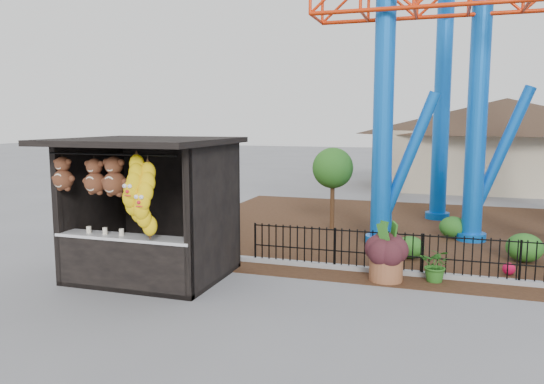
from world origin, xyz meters
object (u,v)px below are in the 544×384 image
(roller_coaster, at_px, (522,18))
(potted_plant, at_px, (437,265))
(terracotta_planter, at_px, (386,268))
(prize_booth, at_px, (145,211))

(roller_coaster, xyz_separation_m, potted_plant, (-2.01, -5.53, -6.06))
(roller_coaster, distance_m, terracotta_planter, 8.98)
(prize_booth, distance_m, terracotta_planter, 5.43)
(potted_plant, bearing_deg, roller_coaster, 84.48)
(roller_coaster, distance_m, potted_plant, 8.44)
(prize_booth, xyz_separation_m, roller_coaster, (8.12, 7.33, 4.91))
(prize_booth, xyz_separation_m, potted_plant, (6.11, 1.80, -1.15))
(prize_booth, bearing_deg, terracotta_planter, 17.04)
(roller_coaster, bearing_deg, potted_plant, -109.98)
(potted_plant, bearing_deg, terracotta_planter, -151.95)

